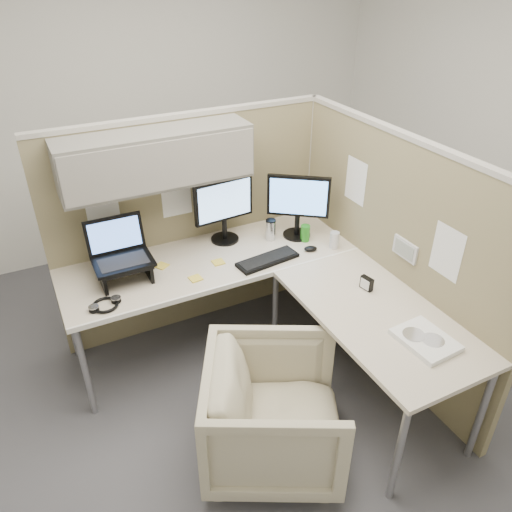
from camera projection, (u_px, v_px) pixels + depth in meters
name	position (u px, v px, depth m)	size (l,w,h in m)	color
ground	(259.00, 383.00, 3.40)	(4.50, 4.50, 0.00)	#424147
partition_back	(176.00, 196.00, 3.37)	(2.00, 0.36, 1.63)	#8B805B
partition_right	(387.00, 254.00, 3.26)	(0.07, 2.03, 1.63)	#8B805B
desk	(268.00, 286.00, 3.18)	(2.00, 1.98, 0.73)	beige
office_chair	(274.00, 408.00, 2.72)	(0.73, 0.69, 0.76)	#B7AF92
monitor_left	(224.00, 205.00, 3.46)	(0.44, 0.20, 0.47)	black
monitor_right	(298.00, 202.00, 3.51)	(0.38, 0.29, 0.47)	black
laptop_station	(122.00, 258.00, 3.11)	(0.36, 0.31, 0.38)	black
keyboard	(268.00, 260.00, 3.35)	(0.43, 0.14, 0.02)	black
mouse	(311.00, 249.00, 3.47)	(0.09, 0.06, 0.03)	black
travel_mug	(271.00, 230.00, 3.57)	(0.07, 0.07, 0.16)	silver
soda_can_green	(334.00, 240.00, 3.48)	(0.07, 0.07, 0.12)	silver
soda_can_silver	(305.00, 233.00, 3.57)	(0.07, 0.07, 0.12)	#268C1E
sticky_note_a	(196.00, 278.00, 3.17)	(0.08, 0.08, 0.01)	yellow
sticky_note_c	(162.00, 266.00, 3.30)	(0.08, 0.08, 0.01)	yellow
sticky_note_d	(218.00, 262.00, 3.34)	(0.08, 0.08, 0.01)	yellow
headphones	(105.00, 305.00, 2.92)	(0.19, 0.19, 0.03)	black
paper_stack	(425.00, 340.00, 2.65)	(0.26, 0.32, 0.03)	white
desk_clock	(367.00, 283.00, 3.06)	(0.05, 0.09, 0.08)	black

